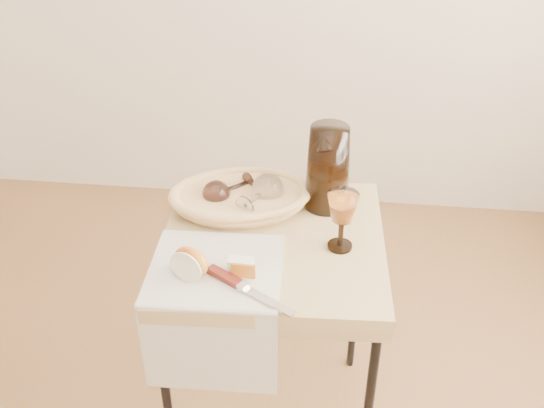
% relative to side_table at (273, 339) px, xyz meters
% --- Properties ---
extents(side_table, '(0.60, 0.60, 0.73)m').
position_rel_side_table_xyz_m(side_table, '(0.00, 0.00, 0.00)').
color(side_table, olive).
rests_on(side_table, floor).
extents(tea_towel, '(0.33, 0.30, 0.01)m').
position_rel_side_table_xyz_m(tea_towel, '(-0.12, -0.14, 0.37)').
color(tea_towel, white).
rests_on(tea_towel, side_table).
extents(bread_basket, '(0.39, 0.31, 0.06)m').
position_rel_side_table_xyz_m(bread_basket, '(-0.10, 0.13, 0.39)').
color(bread_basket, '#A77647').
rests_on(bread_basket, side_table).
extents(goblet_lying_a, '(0.14, 0.14, 0.08)m').
position_rel_side_table_xyz_m(goblet_lying_a, '(-0.13, 0.15, 0.41)').
color(goblet_lying_a, '#3C241F').
rests_on(goblet_lying_a, bread_basket).
extents(goblet_lying_b, '(0.15, 0.17, 0.09)m').
position_rel_side_table_xyz_m(goblet_lying_b, '(-0.05, 0.11, 0.42)').
color(goblet_lying_b, white).
rests_on(goblet_lying_b, bread_basket).
extents(pitcher, '(0.22, 0.28, 0.28)m').
position_rel_side_table_xyz_m(pitcher, '(0.13, 0.17, 0.48)').
color(pitcher, black).
rests_on(pitcher, side_table).
extents(wine_goblet, '(0.10, 0.10, 0.16)m').
position_rel_side_table_xyz_m(wine_goblet, '(0.17, -0.02, 0.44)').
color(wine_goblet, white).
rests_on(wine_goblet, side_table).
extents(apple_half, '(0.10, 0.07, 0.08)m').
position_rel_side_table_xyz_m(apple_half, '(-0.17, -0.18, 0.41)').
color(apple_half, '#C11400').
rests_on(apple_half, tea_towel).
extents(apple_wedge, '(0.06, 0.03, 0.04)m').
position_rel_side_table_xyz_m(apple_wedge, '(-0.06, -0.15, 0.39)').
color(apple_wedge, white).
rests_on(apple_wedge, tea_towel).
extents(table_knife, '(0.22, 0.15, 0.02)m').
position_rel_side_table_xyz_m(table_knife, '(-0.04, -0.21, 0.38)').
color(table_knife, silver).
rests_on(table_knife, tea_towel).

